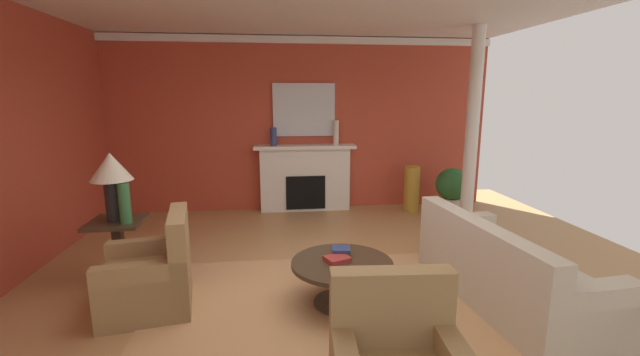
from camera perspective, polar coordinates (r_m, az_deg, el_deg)
ground_plane at (r=4.43m, az=-0.67°, el=-15.94°), size 8.77×8.77×0.00m
wall_fireplace at (r=7.38m, az=-3.52°, el=7.50°), size 7.07×0.12×3.07m
crown_moulding at (r=7.34m, az=-3.63°, el=18.87°), size 7.07×0.08×0.12m
area_rug at (r=4.24m, az=3.07°, el=-17.23°), size 3.78×2.35×0.01m
fireplace at (r=7.31m, az=-2.12°, el=-0.22°), size 1.80×0.35×1.19m
mantel_mirror at (r=7.28m, az=-2.27°, el=9.57°), size 1.10×0.04×0.93m
sofa at (r=4.56m, az=24.41°, el=-12.09°), size 1.09×2.17×0.85m
armchair_near_window at (r=4.35m, az=-22.66°, el=-12.95°), size 0.92×0.92×0.95m
coffee_table at (r=4.09m, az=3.12°, el=-13.18°), size 1.00×1.00×0.45m
side_table at (r=5.09m, az=-26.48°, el=-8.58°), size 0.56×0.56×0.70m
table_lamp at (r=4.89m, az=-27.34°, el=0.58°), size 0.44×0.44×0.75m
vase_tall_corner at (r=7.45m, az=12.77°, el=-1.49°), size 0.28×0.28×0.82m
vase_on_side_table at (r=4.79m, az=-25.82°, el=-3.23°), size 0.12×0.12×0.44m
vase_mantel_left at (r=7.12m, az=-6.58°, el=5.80°), size 0.11×0.11×0.32m
vase_mantel_right at (r=7.20m, az=2.25°, el=6.39°), size 0.10×0.10×0.43m
book_red_cover at (r=4.04m, az=2.43°, el=-11.33°), size 0.28×0.26×0.05m
book_art_folio at (r=4.17m, az=2.96°, el=-9.98°), size 0.20×0.19×0.03m
potted_plant at (r=7.34m, az=18.10°, el=-1.29°), size 0.56×0.56×0.83m
column_white at (r=6.71m, az=20.64°, el=6.41°), size 0.20×0.20×3.07m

